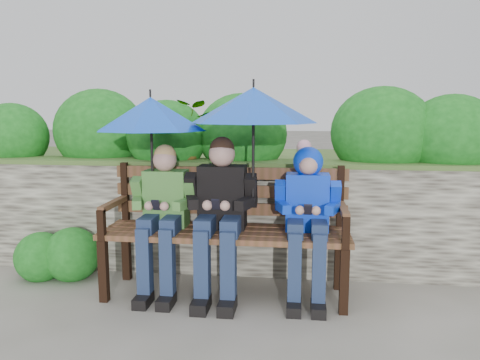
# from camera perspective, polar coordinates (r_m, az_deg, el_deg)

# --- Properties ---
(ground) EXTENTS (60.00, 60.00, 0.00)m
(ground) POSITION_cam_1_polar(r_m,az_deg,el_deg) (3.79, -0.19, -14.57)
(ground) COLOR #656458
(ground) RESTS_ON ground
(garden_backdrop) EXTENTS (8.00, 2.87, 1.81)m
(garden_backdrop) POSITION_cam_1_polar(r_m,az_deg,el_deg) (5.14, 2.46, -1.04)
(garden_backdrop) COLOR #3F3B32
(garden_backdrop) RESTS_ON ground
(park_bench) EXTENTS (1.97, 0.58, 1.04)m
(park_bench) POSITION_cam_1_polar(r_m,az_deg,el_deg) (3.82, -1.64, -5.05)
(park_bench) COLOR black
(park_bench) RESTS_ON ground
(boy_left) EXTENTS (0.52, 0.60, 1.21)m
(boy_left) POSITION_cam_1_polar(r_m,az_deg,el_deg) (3.81, -9.38, -3.67)
(boy_left) COLOR #386F28
(boy_left) RESTS_ON ground
(boy_middle) EXTENTS (0.57, 0.65, 1.28)m
(boy_middle) POSITION_cam_1_polar(r_m,az_deg,el_deg) (3.70, -2.42, -3.51)
(boy_middle) COLOR black
(boy_middle) RESTS_ON ground
(boy_right) EXTENTS (0.51, 0.61, 1.20)m
(boy_right) POSITION_cam_1_polar(r_m,az_deg,el_deg) (3.67, 8.22, -3.50)
(boy_right) COLOR #0D35D4
(boy_right) RESTS_ON ground
(umbrella_left) EXTENTS (0.89, 0.89, 0.90)m
(umbrella_left) POSITION_cam_1_polar(r_m,az_deg,el_deg) (3.81, -10.82, 7.91)
(umbrella_left) COLOR blue
(umbrella_left) RESTS_ON ground
(umbrella_right) EXTENTS (0.97, 0.97, 0.94)m
(umbrella_right) POSITION_cam_1_polar(r_m,az_deg,el_deg) (3.58, 1.65, 9.09)
(umbrella_right) COLOR blue
(umbrella_right) RESTS_ON ground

